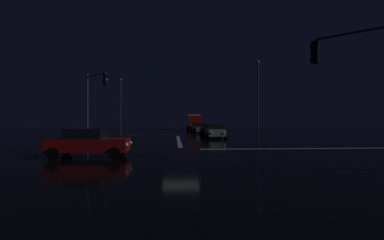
# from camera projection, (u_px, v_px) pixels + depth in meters

# --- Properties ---
(ground) EXTENTS (120.00, 120.00, 0.10)m
(ground) POSITION_uv_depth(u_px,v_px,m) (181.00, 150.00, 19.43)
(ground) COLOR black
(stop_line_north) EXTENTS (0.35, 14.79, 0.01)m
(stop_line_north) POSITION_uv_depth(u_px,v_px,m) (179.00, 140.00, 28.02)
(stop_line_north) COLOR white
(stop_line_north) RESTS_ON ground
(centre_line_ns) EXTENTS (22.00, 0.15, 0.01)m
(centre_line_ns) POSITION_uv_depth(u_px,v_px,m) (177.00, 134.00, 39.60)
(centre_line_ns) COLOR yellow
(centre_line_ns) RESTS_ON ground
(crosswalk_bar_east) EXTENTS (14.79, 0.40, 0.01)m
(crosswalk_bar_east) POSITION_uv_depth(u_px,v_px,m) (304.00, 149.00, 19.99)
(crosswalk_bar_east) COLOR white
(crosswalk_bar_east) RESTS_ON ground
(sedan_silver) EXTENTS (2.02, 4.33, 1.57)m
(sedan_silver) POSITION_uv_depth(u_px,v_px,m) (214.00, 131.00, 31.00)
(sedan_silver) COLOR #B7B7BC
(sedan_silver) RESTS_ON ground
(sedan_black) EXTENTS (2.02, 4.33, 1.57)m
(sedan_black) POSITION_uv_depth(u_px,v_px,m) (209.00, 129.00, 36.37)
(sedan_black) COLOR black
(sedan_black) RESTS_ON ground
(sedan_gray) EXTENTS (2.02, 4.33, 1.57)m
(sedan_gray) POSITION_uv_depth(u_px,v_px,m) (200.00, 128.00, 43.04)
(sedan_gray) COLOR slate
(sedan_gray) RESTS_ON ground
(sedan_green) EXTENTS (2.02, 4.33, 1.57)m
(sedan_green) POSITION_uv_depth(u_px,v_px,m) (196.00, 127.00, 48.50)
(sedan_green) COLOR #14512D
(sedan_green) RESTS_ON ground
(box_truck) EXTENTS (2.68, 8.28, 3.08)m
(box_truck) POSITION_uv_depth(u_px,v_px,m) (194.00, 122.00, 55.12)
(box_truck) COLOR red
(box_truck) RESTS_ON ground
(sedan_red_crossing) EXTENTS (4.33, 2.02, 1.57)m
(sedan_red_crossing) POSITION_uv_depth(u_px,v_px,m) (89.00, 142.00, 15.41)
(sedan_red_crossing) COLOR maroon
(sedan_red_crossing) RESTS_ON ground
(traffic_signal_se) EXTENTS (3.03, 3.03, 6.20)m
(traffic_signal_se) POSITION_uv_depth(u_px,v_px,m) (368.00, 68.00, 12.09)
(traffic_signal_se) COLOR #4C4C51
(traffic_signal_se) RESTS_ON ground
(traffic_signal_nw) EXTENTS (2.65, 2.65, 6.60)m
(traffic_signal_nw) POSITION_uv_depth(u_px,v_px,m) (95.00, 94.00, 26.94)
(traffic_signal_nw) COLOR #4C4C51
(traffic_signal_nw) RESTS_ON ground
(streetlamp_right_near) EXTENTS (0.44, 0.44, 9.25)m
(streetlamp_right_near) POSITION_uv_depth(u_px,v_px,m) (258.00, 93.00, 34.23)
(streetlamp_right_near) COLOR #424247
(streetlamp_right_near) RESTS_ON ground
(streetlamp_left_far) EXTENTS (0.44, 0.44, 9.20)m
(streetlamp_left_far) POSITION_uv_depth(u_px,v_px,m) (121.00, 101.00, 48.95)
(streetlamp_left_far) COLOR #424247
(streetlamp_left_far) RESTS_ON ground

